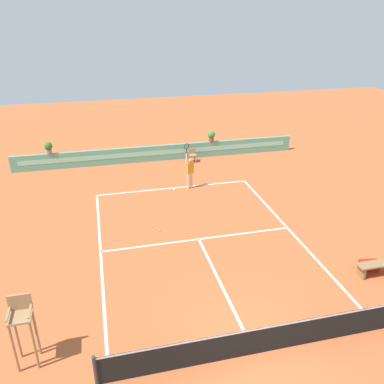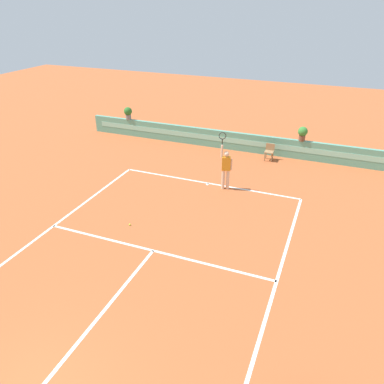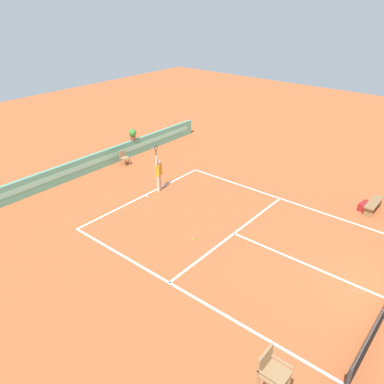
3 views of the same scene
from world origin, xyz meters
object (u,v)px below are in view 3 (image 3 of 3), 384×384
Objects in this scene: bench_courtside at (374,204)px; ball_kid_chair at (124,157)px; umpire_chair at (271,381)px; gear_bag at (364,206)px; tennis_player at (159,172)px; tennis_ball_near_baseline at (192,239)px; potted_plant_right at (133,134)px.

ball_kid_chair is at bearing 105.93° from bench_courtside.
umpire_chair is 12.04m from gear_bag.
gear_bag is 10.14m from tennis_player.
gear_bag is at bearing 7.34° from umpire_chair.
ball_kid_chair is 8.91m from tennis_ball_near_baseline.
bench_courtside is (11.95, 1.18, -0.97)m from umpire_chair.
umpire_chair is 17.93m from potted_plant_right.
umpire_chair reaches higher than potted_plant_right.
gear_bag is (11.88, 1.53, -1.16)m from umpire_chair.
tennis_ball_near_baseline is at bearing 145.27° from bench_courtside.
gear_bag is 0.97× the size of potted_plant_right.
tennis_player is (-4.90, 9.23, 0.67)m from bench_courtside.
tennis_player is at bearing 118.53° from gear_bag.
umpire_chair is at bearing -127.03° from tennis_ball_near_baseline.
potted_plant_right is (4.94, 8.91, 1.38)m from tennis_ball_near_baseline.
umpire_chair is at bearing -119.62° from ball_kid_chair.
bench_courtside is 10.47m from tennis_player.
potted_plant_right is (2.57, 4.72, 0.36)m from tennis_player.
bench_courtside is 2.29× the size of gear_bag.
umpire_chair is 12.05m from bench_courtside.
bench_courtside is at bearing -80.54° from potted_plant_right.
tennis_player reaches higher than gear_bag.
ball_kid_chair is 12.50× the size of tennis_ball_near_baseline.
tennis_ball_near_baseline is 0.09× the size of potted_plant_right.
potted_plant_right is (9.63, 15.13, 0.07)m from umpire_chair.
tennis_player is at bearing -105.75° from ball_kid_chair.
umpire_chair is 1.34× the size of bench_courtside.
ball_kid_chair is 13.75m from bench_courtside.
tennis_player is 5.39m from potted_plant_right.
tennis_ball_near_baseline is at bearing 52.97° from umpire_chair.
tennis_ball_near_baseline is (-7.27, 5.04, -0.34)m from bench_courtside.
umpire_chair is at bearing -174.38° from bench_courtside.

